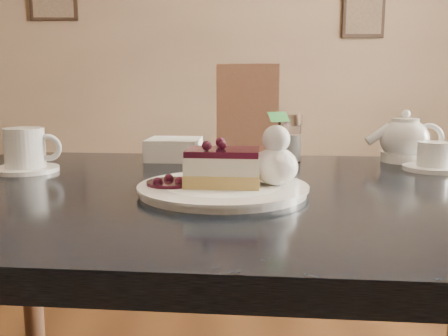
{
  "coord_description": "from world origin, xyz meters",
  "views": [
    {
      "loc": [
        0.19,
        -0.54,
        0.84
      ],
      "look_at": [
        0.2,
        0.11,
        0.73
      ],
      "focal_mm": 40.0,
      "sensor_mm": 36.0,
      "label": 1
    }
  ],
  "objects_px": {
    "main_table": "(226,231)",
    "tea_set": "(410,144)",
    "dessert_plate": "(223,189)",
    "coffee_set": "(26,152)",
    "cheesecake_slice": "(223,168)"
  },
  "relations": [
    {
      "from": "main_table",
      "to": "tea_set",
      "type": "distance_m",
      "value": 0.45
    },
    {
      "from": "dessert_plate",
      "to": "coffee_set",
      "type": "bearing_deg",
      "value": 151.61
    },
    {
      "from": "cheesecake_slice",
      "to": "coffee_set",
      "type": "height_order",
      "value": "coffee_set"
    },
    {
      "from": "dessert_plate",
      "to": "cheesecake_slice",
      "type": "distance_m",
      "value": 0.03
    },
    {
      "from": "tea_set",
      "to": "coffee_set",
      "type": "bearing_deg",
      "value": -173.96
    },
    {
      "from": "main_table",
      "to": "tea_set",
      "type": "relative_size",
      "value": 5.58
    },
    {
      "from": "main_table",
      "to": "coffee_set",
      "type": "height_order",
      "value": "coffee_set"
    },
    {
      "from": "cheesecake_slice",
      "to": "tea_set",
      "type": "relative_size",
      "value": 0.56
    },
    {
      "from": "cheesecake_slice",
      "to": "coffee_set",
      "type": "bearing_deg",
      "value": 158.05
    },
    {
      "from": "main_table",
      "to": "cheesecake_slice",
      "type": "xyz_separation_m",
      "value": [
        -0.01,
        -0.05,
        0.11
      ]
    },
    {
      "from": "dessert_plate",
      "to": "tea_set",
      "type": "height_order",
      "value": "tea_set"
    },
    {
      "from": "tea_set",
      "to": "main_table",
      "type": "bearing_deg",
      "value": -148.95
    },
    {
      "from": "dessert_plate",
      "to": "coffee_set",
      "type": "xyz_separation_m",
      "value": [
        -0.36,
        0.19,
        0.03
      ]
    },
    {
      "from": "main_table",
      "to": "dessert_plate",
      "type": "relative_size",
      "value": 4.74
    },
    {
      "from": "main_table",
      "to": "dessert_plate",
      "type": "xyz_separation_m",
      "value": [
        -0.01,
        -0.05,
        0.08
      ]
    }
  ]
}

